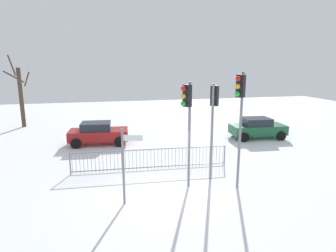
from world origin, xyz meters
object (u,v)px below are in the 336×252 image
object	(u,v)px
traffic_light_foreground_left	(214,110)
direction_sign_post	(125,163)
traffic_light_foreground_right	(240,105)
car_green_far	(257,128)
traffic_light_mid_right	(187,112)
car_red_mid	(98,133)
bare_tree_left	(21,95)

from	to	relation	value
traffic_light_foreground_left	direction_sign_post	world-z (taller)	traffic_light_foreground_left
traffic_light_foreground_right	car_green_far	bearing A→B (deg)	-70.94
traffic_light_foreground_right	car_green_far	xyz separation A→B (m)	(5.28, 7.51, -2.84)
direction_sign_post	traffic_light_foreground_right	bearing A→B (deg)	18.58
traffic_light_mid_right	traffic_light_foreground_left	distance (m)	1.60
direction_sign_post	car_red_mid	xyz separation A→B (m)	(-1.08, 8.79, -0.89)
traffic_light_mid_right	car_green_far	distance (m)	10.38
traffic_light_foreground_right	car_red_mid	world-z (taller)	traffic_light_foreground_right
direction_sign_post	car_green_far	size ratio (longest dim) A/B	0.75
car_green_far	bare_tree_left	bearing A→B (deg)	159.83
direction_sign_post	bare_tree_left	world-z (taller)	bare_tree_left
traffic_light_foreground_left	direction_sign_post	size ratio (longest dim) A/B	1.50
car_red_mid	traffic_light_foreground_left	bearing A→B (deg)	-49.54
traffic_light_foreground_right	car_green_far	world-z (taller)	traffic_light_foreground_right
traffic_light_foreground_left	bare_tree_left	size ratio (longest dim) A/B	0.75
bare_tree_left	direction_sign_post	bearing A→B (deg)	-65.13
traffic_light_foreground_left	direction_sign_post	xyz separation A→B (m)	(-4.12, -1.62, -1.58)
traffic_light_foreground_right	bare_tree_left	distance (m)	19.47
traffic_light_foreground_right	direction_sign_post	world-z (taller)	traffic_light_foreground_right
car_green_far	bare_tree_left	world-z (taller)	bare_tree_left
traffic_light_foreground_left	car_green_far	distance (m)	8.91
traffic_light_mid_right	car_green_far	size ratio (longest dim) A/B	1.16
car_red_mid	bare_tree_left	world-z (taller)	bare_tree_left
car_green_far	traffic_light_foreground_left	bearing A→B (deg)	-129.11
car_green_far	direction_sign_post	bearing A→B (deg)	-137.64
traffic_light_mid_right	bare_tree_left	xyz separation A→B (m)	(-9.94, 14.73, -0.63)
car_red_mid	traffic_light_foreground_right	bearing A→B (deg)	-51.05
traffic_light_mid_right	car_green_far	world-z (taller)	traffic_light_mid_right
traffic_light_mid_right	car_green_far	bearing A→B (deg)	-79.19
traffic_light_foreground_right	direction_sign_post	bearing A→B (deg)	58.24
traffic_light_mid_right	traffic_light_foreground_right	size ratio (longest dim) A/B	0.92
car_red_mid	car_green_far	bearing A→B (deg)	-0.34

